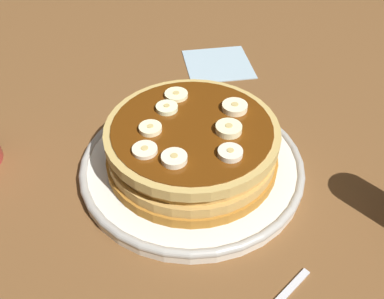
# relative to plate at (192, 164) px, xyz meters

# --- Properties ---
(ground_plane) EXTENTS (1.40, 1.40, 0.03)m
(ground_plane) POSITION_rel_plate_xyz_m (0.00, 0.00, -0.02)
(ground_plane) COLOR brown
(plate) EXTENTS (0.28, 0.28, 0.02)m
(plate) POSITION_rel_plate_xyz_m (0.00, 0.00, 0.00)
(plate) COLOR silver
(plate) RESTS_ON ground_plane
(pancake_stack) EXTENTS (0.21, 0.21, 0.06)m
(pancake_stack) POSITION_rel_plate_xyz_m (-0.00, -0.00, 0.03)
(pancake_stack) COLOR #A26723
(pancake_stack) RESTS_ON plate
(banana_slice_0) EXTENTS (0.03, 0.03, 0.01)m
(banana_slice_0) POSITION_rel_plate_xyz_m (0.01, 0.06, 0.06)
(banana_slice_0) COLOR #F2E6C1
(banana_slice_0) RESTS_ON pancake_stack
(banana_slice_1) EXTENTS (0.03, 0.03, 0.01)m
(banana_slice_1) POSITION_rel_plate_xyz_m (0.04, -0.03, 0.06)
(banana_slice_1) COLOR #ECF4BE
(banana_slice_1) RESTS_ON pancake_stack
(banana_slice_2) EXTENTS (0.03, 0.03, 0.01)m
(banana_slice_2) POSITION_rel_plate_xyz_m (0.03, -0.05, 0.06)
(banana_slice_2) COLOR #F7EFB5
(banana_slice_2) RESTS_ON pancake_stack
(banana_slice_3) EXTENTS (0.03, 0.03, 0.01)m
(banana_slice_3) POSITION_rel_plate_xyz_m (-0.04, 0.00, 0.06)
(banana_slice_3) COLOR #F7EEB3
(banana_slice_3) RESTS_ON pancake_stack
(banana_slice_4) EXTENTS (0.03, 0.03, 0.01)m
(banana_slice_4) POSITION_rel_plate_xyz_m (-0.05, 0.04, 0.06)
(banana_slice_4) COLOR beige
(banana_slice_4) RESTS_ON pancake_stack
(banana_slice_5) EXTENTS (0.03, 0.03, 0.01)m
(banana_slice_5) POSITION_rel_plate_xyz_m (-0.04, -0.04, 0.06)
(banana_slice_5) COLOR #FBEAB9
(banana_slice_5) RESTS_ON pancake_stack
(banana_slice_6) EXTENTS (0.03, 0.03, 0.01)m
(banana_slice_6) POSITION_rel_plate_xyz_m (0.04, 0.05, 0.06)
(banana_slice_6) COLOR #F3E3BE
(banana_slice_6) RESTS_ON pancake_stack
(banana_slice_7) EXTENTS (0.03, 0.03, 0.01)m
(banana_slice_7) POSITION_rel_plate_xyz_m (0.04, 0.02, 0.06)
(banana_slice_7) COLOR #FDEEB5
(banana_slice_7) RESTS_ON pancake_stack
(napkin) EXTENTS (0.14, 0.14, 0.00)m
(napkin) POSITION_rel_plate_xyz_m (0.01, -0.26, -0.01)
(napkin) COLOR #99B2BF
(napkin) RESTS_ON ground_plane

